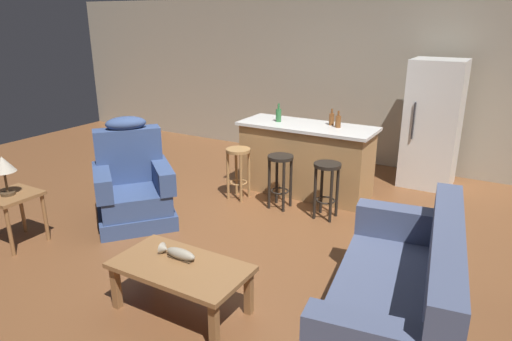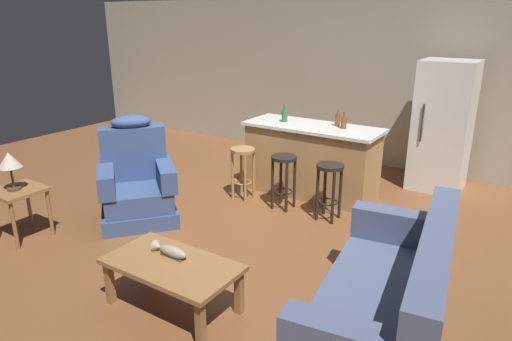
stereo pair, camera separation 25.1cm
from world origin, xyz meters
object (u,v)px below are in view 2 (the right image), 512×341
refrigerator (443,126)px  end_table (19,198)px  couch (390,303)px  bottle_wine_dark (338,120)px  bottle_tall_green (344,122)px  bar_stool_middle (284,172)px  bottle_short_amber (285,115)px  bar_stool_left (243,164)px  bar_stool_right (329,182)px  kitchen_island (311,160)px  coffee_table (172,269)px  fish_figurine (170,251)px  table_lamp (9,162)px  recliner_near_lamp (137,184)px

refrigerator → end_table: bearing=-129.5°
end_table → refrigerator: (3.37, 4.08, 0.42)m
couch → bottle_wine_dark: 3.06m
bottle_tall_green → bar_stool_middle: bearing=-124.1°
end_table → bar_stool_middle: bearing=49.1°
bottle_short_amber → bottle_wine_dark: (0.69, 0.16, -0.01)m
bar_stool_left → bar_stool_right: (1.23, 0.00, 0.00)m
bottle_short_amber → bar_stool_right: bearing=-32.2°
bar_stool_middle → bar_stool_right: bearing=0.0°
bottle_wine_dark → kitchen_island: bearing=-153.3°
coffee_table → fish_figurine: bearing=138.9°
table_lamp → refrigerator: size_ratio=0.23×
table_lamp → kitchen_island: 3.56m
bottle_tall_green → bottle_wine_dark: 0.15m
couch → refrigerator: bearing=-90.5°
kitchen_island → bottle_wine_dark: bottle_wine_dark is taller
bottle_short_amber → recliner_near_lamp: bearing=-118.1°
bar_stool_left → bottle_short_amber: 0.87m
bottle_tall_green → bar_stool_left: bearing=-147.6°
fish_figurine → bar_stool_middle: (-0.21, 2.23, 0.01)m
refrigerator → bottle_wine_dark: refrigerator is taller
bar_stool_left → bottle_tall_green: bearing=32.4°
kitchen_island → bottle_wine_dark: size_ratio=8.41×
couch → bar_stool_left: bearing=-43.1°
table_lamp → couch: bearing=7.7°
recliner_near_lamp → bottle_short_amber: recliner_near_lamp is taller
end_table → bottle_wine_dark: (2.29, 3.03, 0.57)m
kitchen_island → bar_stool_right: 0.84m
fish_figurine → bottle_wine_dark: size_ratio=1.59×
recliner_near_lamp → bar_stool_left: size_ratio=1.76×
refrigerator → coffee_table: bearing=-105.2°
bar_stool_middle → bottle_tall_green: (0.46, 0.68, 0.56)m
recliner_near_lamp → bottle_wine_dark: recliner_near_lamp is taller
bar_stool_left → bottle_tall_green: size_ratio=3.18×
table_lamp → bar_stool_middle: 3.03m
fish_figurine → end_table: size_ratio=0.61×
recliner_near_lamp → table_lamp: recliner_near_lamp is taller
fish_figurine → kitchen_island: kitchen_island is taller
bar_stool_left → couch: bearing=-35.0°
bottle_tall_green → refrigerator: bearing=50.1°
table_lamp → bar_stool_right: (2.56, 2.28, -0.40)m
table_lamp → bottle_short_amber: 3.31m
recliner_near_lamp → bottle_short_amber: 2.13m
coffee_table → kitchen_island: bearing=94.7°
fish_figurine → couch: size_ratio=0.17×
bar_stool_middle → bottle_wine_dark: size_ratio=3.18×
recliner_near_lamp → bottle_tall_green: (1.77, 1.87, 0.61)m
coffee_table → bar_stool_right: bearing=82.3°
bar_stool_left → bottle_wine_dark: size_ratio=3.18×
couch → table_lamp: size_ratio=4.88×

